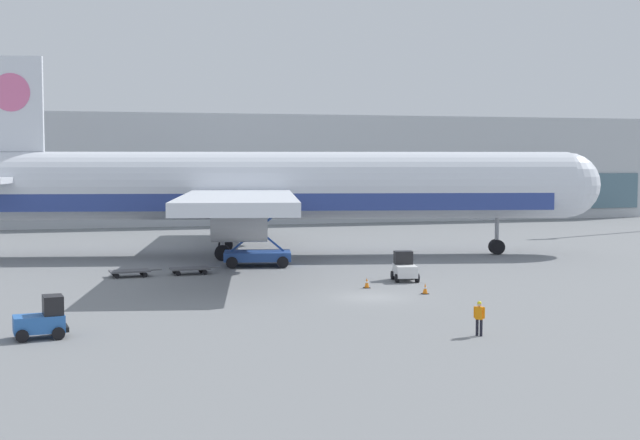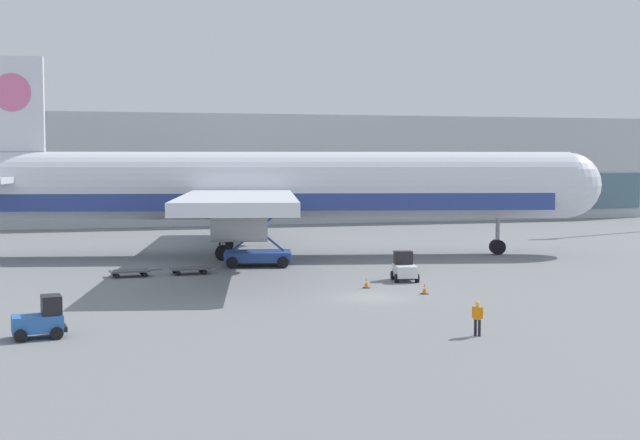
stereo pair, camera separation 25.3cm
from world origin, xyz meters
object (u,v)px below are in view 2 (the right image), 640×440
baggage_tug_mid (404,268)px  baggage_tug_far (41,319)px  baggage_dolly_lead (130,271)px  ground_crew_near (478,316)px  baggage_dolly_second (190,269)px  traffic_cone_near (366,283)px  airplane_main (263,189)px  scissor_lift_loader (258,241)px  traffic_cone_far (425,289)px

baggage_tug_mid → baggage_tug_far: size_ratio=1.02×
baggage_dolly_lead → ground_crew_near: size_ratio=2.23×
baggage_dolly_second → traffic_cone_near: size_ratio=5.44×
baggage_dolly_second → airplane_main: bearing=49.0°
airplane_main → scissor_lift_loader: size_ratio=10.08×
baggage_tug_mid → baggage_tug_far: same height
baggage_dolly_second → baggage_dolly_lead: bearing=179.3°
baggage_tug_far → traffic_cone_far: (22.57, 7.83, -0.55)m
ground_crew_near → traffic_cone_near: size_ratio=2.44×
scissor_lift_loader → ground_crew_near: scissor_lift_loader is taller
airplane_main → ground_crew_near: airplane_main is taller
ground_crew_near → traffic_cone_far: size_ratio=2.49×
baggage_tug_far → baggage_dolly_second: 23.33m
traffic_cone_far → baggage_dolly_second: bearing=134.0°
scissor_lift_loader → baggage_tug_far: bearing=-110.1°
baggage_tug_far → baggage_dolly_lead: baggage_tug_far is taller
scissor_lift_loader → traffic_cone_near: size_ratio=8.26×
baggage_dolly_lead → traffic_cone_near: traffic_cone_near is taller
baggage_tug_far → baggage_dolly_lead: (5.32, 20.94, -0.49)m
airplane_main → traffic_cone_near: 21.35m
airplane_main → baggage_dolly_second: 14.06m
baggage_dolly_lead → traffic_cone_far: bearing=-42.0°
ground_crew_near → baggage_tug_mid: bearing=-53.2°
baggage_tug_mid → baggage_tug_far: bearing=130.8°
scissor_lift_loader → traffic_cone_near: 14.40m
baggage_tug_mid → scissor_lift_loader: bearing=46.9°
airplane_main → ground_crew_near: 37.19m
scissor_lift_loader → airplane_main: bearing=86.2°
baggage_tug_far → traffic_cone_near: (19.88, 11.23, -0.54)m
baggage_dolly_lead → ground_crew_near: bearing=-65.3°
airplane_main → baggage_dolly_second: (-7.66, -10.45, -5.45)m
traffic_cone_near → baggage_dolly_lead: bearing=146.3°
scissor_lift_loader → baggage_dolly_lead: (-10.06, -3.87, -1.61)m
scissor_lift_loader → baggage_dolly_second: 6.95m
scissor_lift_loader → baggage_tug_mid: size_ratio=2.15×
scissor_lift_loader → ground_crew_near: 30.26m
airplane_main → scissor_lift_loader: airplane_main is taller
baggage_tug_far → traffic_cone_far: baggage_tug_far is taller
baggage_dolly_lead → baggage_dolly_second: 4.32m
baggage_tug_mid → baggage_dolly_second: (-13.88, 7.36, -0.49)m
baggage_tug_far → baggage_dolly_second: baggage_tug_far is taller
airplane_main → baggage_dolly_lead: (-11.97, -10.76, -5.45)m
baggage_dolly_second → traffic_cone_far: size_ratio=5.55×
baggage_dolly_lead → baggage_dolly_second: (4.31, 0.31, 0.00)m
traffic_cone_far → scissor_lift_loader: bearing=113.0°
baggage_tug_far → airplane_main: bearing=54.8°
baggage_tug_far → traffic_cone_near: baggage_tug_far is taller
airplane_main → baggage_tug_far: 36.45m
baggage_tug_mid → traffic_cone_near: size_ratio=3.85×
scissor_lift_loader → ground_crew_near: bearing=-69.4°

